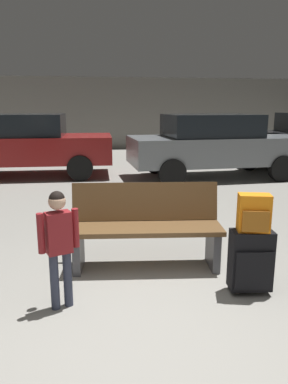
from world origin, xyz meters
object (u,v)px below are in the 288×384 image
at_px(suitcase, 251,260).
at_px(backpack_bright, 254,213).
at_px(parked_car_far, 25,143).
at_px(parked_car_near, 214,144).
at_px(child, 59,238).
at_px(bench, 146,226).

distance_m(suitcase, backpack_bright, 0.45).
bearing_deg(parked_car_far, parked_car_near, -10.80).
relative_size(child, parked_car_far, 0.25).
height_order(bench, parked_car_far, parked_car_far).
height_order(suitcase, backpack_bright, backpack_bright).
xyz_separation_m(child, parked_car_near, (3.26, 5.63, 0.17)).
bearing_deg(parked_car_far, bench, -69.80).
height_order(suitcase, parked_car_far, parked_car_far).
height_order(backpack_bright, parked_car_far, parked_car_far).
bearing_deg(child, bench, 41.87).
xyz_separation_m(backpack_bright, parked_car_far, (-2.97, 6.49, 0.03)).
bearing_deg(suitcase, parked_car_near, 74.61).
xyz_separation_m(suitcase, child, (-1.71, -0.00, 0.32)).
bearing_deg(suitcase, backpack_bright, -163.94).
distance_m(bench, child, 1.16).
height_order(bench, parked_car_near, parked_car_near).
distance_m(bench, parked_car_far, 6.12).
relative_size(backpack_bright, child, 0.33).
bearing_deg(suitcase, bench, 138.48).
relative_size(suitcase, backpack_bright, 1.78).
height_order(bench, suitcase, bench).
bearing_deg(suitcase, parked_car_far, 114.57).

